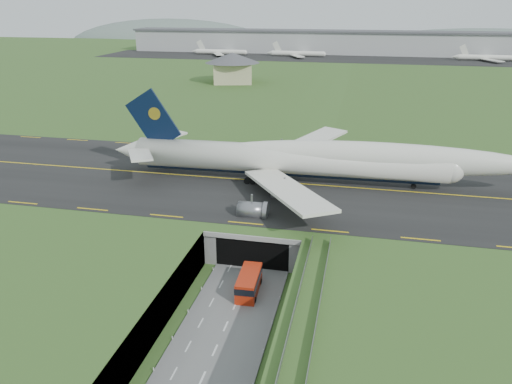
# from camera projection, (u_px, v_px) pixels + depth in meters

# --- Properties ---
(ground) EXTENTS (900.00, 900.00, 0.00)m
(ground) POSITION_uv_depth(u_px,v_px,m) (240.00, 295.00, 73.89)
(ground) COLOR #385622
(ground) RESTS_ON ground
(airfield_deck) EXTENTS (800.00, 800.00, 6.00)m
(airfield_deck) POSITION_uv_depth(u_px,v_px,m) (240.00, 278.00, 72.81)
(airfield_deck) COLOR gray
(airfield_deck) RESTS_ON ground
(trench_road) EXTENTS (12.00, 75.00, 0.20)m
(trench_road) POSITION_uv_depth(u_px,v_px,m) (227.00, 325.00, 67.01)
(trench_road) COLOR slate
(trench_road) RESTS_ON ground
(taxiway) EXTENTS (800.00, 44.00, 0.18)m
(taxiway) POSITION_uv_depth(u_px,v_px,m) (279.00, 182.00, 101.79)
(taxiway) COLOR black
(taxiway) RESTS_ON airfield_deck
(tunnel_portal) EXTENTS (17.00, 22.30, 6.00)m
(tunnel_portal) POSITION_uv_depth(u_px,v_px,m) (263.00, 228.00, 87.93)
(tunnel_portal) COLOR gray
(tunnel_portal) RESTS_ON ground
(guideway) EXTENTS (3.00, 53.00, 7.05)m
(guideway) POSITION_uv_depth(u_px,v_px,m) (297.00, 362.00, 52.37)
(guideway) COLOR #A8A8A3
(guideway) RESTS_ON ground
(jumbo_jet) EXTENTS (85.72, 56.66, 18.75)m
(jumbo_jet) POSITION_uv_depth(u_px,v_px,m) (317.00, 160.00, 99.74)
(jumbo_jet) COLOR white
(jumbo_jet) RESTS_ON ground
(shuttle_tram) EXTENTS (3.23, 7.78, 3.12)m
(shuttle_tram) POSITION_uv_depth(u_px,v_px,m) (249.00, 283.00, 73.89)
(shuttle_tram) COLOR #B2230B
(shuttle_tram) RESTS_ON ground
(service_building) EXTENTS (29.59, 29.59, 13.23)m
(service_building) POSITION_uv_depth(u_px,v_px,m) (233.00, 65.00, 222.68)
(service_building) COLOR #BEB689
(service_building) RESTS_ON ground
(cargo_terminal) EXTENTS (320.00, 67.00, 15.60)m
(cargo_terminal) POSITION_uv_depth(u_px,v_px,m) (345.00, 42.00, 341.89)
(cargo_terminal) COLOR #B2B2B2
(cargo_terminal) RESTS_ON ground
(distant_hills) EXTENTS (700.00, 91.00, 60.00)m
(distant_hills) POSITION_uv_depth(u_px,v_px,m) (422.00, 53.00, 454.62)
(distant_hills) COLOR slate
(distant_hills) RESTS_ON ground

